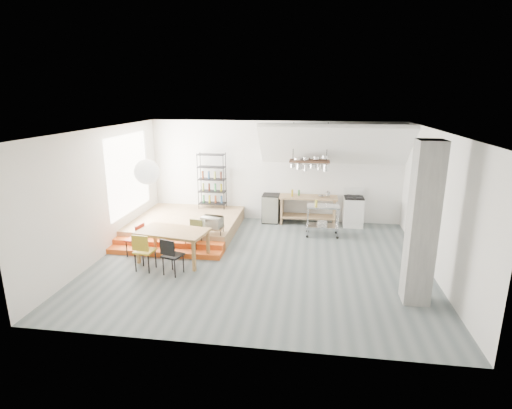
% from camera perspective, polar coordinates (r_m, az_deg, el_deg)
% --- Properties ---
extents(floor, '(8.00, 8.00, 0.00)m').
position_cam_1_polar(floor, '(9.97, 0.61, -8.09)').
color(floor, '#545F61').
rests_on(floor, ground).
extents(wall_back, '(8.00, 0.04, 3.20)m').
position_cam_1_polar(wall_back, '(12.84, 2.69, 4.73)').
color(wall_back, silver).
rests_on(wall_back, ground).
extents(wall_left, '(0.04, 7.00, 3.20)m').
position_cam_1_polar(wall_left, '(10.72, -21.09, 1.56)').
color(wall_left, silver).
rests_on(wall_left, ground).
extents(wall_right, '(0.04, 7.00, 3.20)m').
position_cam_1_polar(wall_right, '(9.78, 24.55, -0.06)').
color(wall_right, silver).
rests_on(wall_right, ground).
extents(ceiling, '(8.00, 7.00, 0.02)m').
position_cam_1_polar(ceiling, '(9.18, 0.67, 10.57)').
color(ceiling, white).
rests_on(ceiling, wall_back).
extents(slope_ceiling, '(4.40, 1.44, 1.32)m').
position_cam_1_polar(slope_ceiling, '(12.07, 11.10, 8.34)').
color(slope_ceiling, white).
rests_on(slope_ceiling, wall_back).
extents(window_pane, '(0.02, 2.50, 2.20)m').
position_cam_1_polar(window_pane, '(11.96, -17.67, 4.20)').
color(window_pane, white).
rests_on(window_pane, wall_left).
extents(platform, '(3.00, 3.00, 0.40)m').
position_cam_1_polar(platform, '(12.26, -9.81, -2.76)').
color(platform, olive).
rests_on(platform, ground).
extents(step_lower, '(3.00, 0.35, 0.13)m').
position_cam_1_polar(step_lower, '(10.58, -12.99, -6.68)').
color(step_lower, '#CF5218').
rests_on(step_lower, ground).
extents(step_upper, '(3.00, 0.35, 0.27)m').
position_cam_1_polar(step_upper, '(10.86, -12.36, -5.68)').
color(step_upper, '#CF5218').
rests_on(step_upper, ground).
extents(concrete_column, '(0.50, 0.50, 3.20)m').
position_cam_1_polar(concrete_column, '(8.20, 22.67, -2.64)').
color(concrete_column, gray).
rests_on(concrete_column, ground).
extents(kitchen_counter, '(1.80, 0.60, 0.91)m').
position_cam_1_polar(kitchen_counter, '(12.67, 7.44, -0.06)').
color(kitchen_counter, olive).
rests_on(kitchen_counter, ground).
extents(stove, '(0.60, 0.60, 1.18)m').
position_cam_1_polar(stove, '(12.78, 13.71, -0.92)').
color(stove, white).
rests_on(stove, ground).
extents(pot_rack, '(1.20, 0.50, 1.43)m').
position_cam_1_polar(pot_rack, '(12.16, 7.78, 5.80)').
color(pot_rack, '#3B2317').
rests_on(pot_rack, ceiling).
extents(wire_shelving, '(0.88, 0.38, 1.80)m').
position_cam_1_polar(wire_shelving, '(12.95, -6.31, 3.51)').
color(wire_shelving, black).
rests_on(wire_shelving, platform).
extents(microwave_shelf, '(0.60, 0.40, 0.16)m').
position_cam_1_polar(microwave_shelf, '(10.72, -6.30, -3.35)').
color(microwave_shelf, olive).
rests_on(microwave_shelf, platform).
extents(paper_lantern, '(0.60, 0.60, 0.60)m').
position_cam_1_polar(paper_lantern, '(9.88, -15.34, 4.51)').
color(paper_lantern, white).
rests_on(paper_lantern, ceiling).
extents(dining_table, '(1.79, 1.20, 0.79)m').
position_cam_1_polar(dining_table, '(9.95, -11.81, -4.11)').
color(dining_table, olive).
rests_on(dining_table, ground).
extents(chair_mustard, '(0.46, 0.46, 0.92)m').
position_cam_1_polar(chair_mustard, '(9.59, -15.84, -6.15)').
color(chair_mustard, gold).
rests_on(chair_mustard, ground).
extents(chair_black, '(0.51, 0.51, 0.88)m').
position_cam_1_polar(chair_black, '(9.24, -12.09, -6.86)').
color(chair_black, black).
rests_on(chair_black, ground).
extents(chair_olive, '(0.46, 0.46, 0.83)m').
position_cam_1_polar(chair_olive, '(10.54, -8.78, -4.04)').
color(chair_olive, brown).
rests_on(chair_olive, ground).
extents(chair_red, '(0.45, 0.45, 0.85)m').
position_cam_1_polar(chair_red, '(10.54, -16.63, -4.47)').
color(chair_red, '#B82E1A').
rests_on(chair_red, ground).
extents(rolling_cart, '(0.94, 0.54, 0.91)m').
position_cam_1_polar(rolling_cart, '(11.66, 9.52, -1.68)').
color(rolling_cart, silver).
rests_on(rolling_cart, ground).
extents(mini_fridge, '(0.54, 0.54, 0.91)m').
position_cam_1_polar(mini_fridge, '(12.82, 2.14, -0.54)').
color(mini_fridge, black).
rests_on(mini_fridge, ground).
extents(microwave, '(0.60, 0.47, 0.30)m').
position_cam_1_polar(microwave, '(10.66, -6.33, -2.50)').
color(microwave, beige).
rests_on(microwave, microwave_shelf).
extents(bowl, '(0.21, 0.21, 0.05)m').
position_cam_1_polar(bowl, '(12.54, 9.33, 1.17)').
color(bowl, silver).
rests_on(bowl, kitchen_counter).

